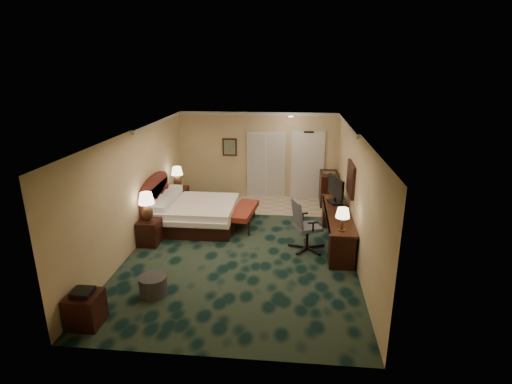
# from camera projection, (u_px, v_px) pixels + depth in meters

# --- Properties ---
(floor) EXTENTS (5.00, 7.50, 0.00)m
(floor) POSITION_uv_depth(u_px,v_px,m) (244.00, 246.00, 9.43)
(floor) COLOR black
(floor) RESTS_ON ground
(ceiling) EXTENTS (5.00, 7.50, 0.00)m
(ceiling) POSITION_uv_depth(u_px,v_px,m) (242.00, 132.00, 8.60)
(ceiling) COLOR silver
(ceiling) RESTS_ON wall_back
(wall_back) EXTENTS (5.00, 0.00, 2.70)m
(wall_back) POSITION_uv_depth(u_px,v_px,m) (258.00, 155.00, 12.56)
(wall_back) COLOR tan
(wall_back) RESTS_ON ground
(wall_front) EXTENTS (5.00, 0.00, 2.70)m
(wall_front) POSITION_uv_depth(u_px,v_px,m) (208.00, 276.00, 5.47)
(wall_front) COLOR tan
(wall_front) RESTS_ON ground
(wall_left) EXTENTS (0.00, 7.50, 2.70)m
(wall_left) POSITION_uv_depth(u_px,v_px,m) (136.00, 189.00, 9.25)
(wall_left) COLOR tan
(wall_left) RESTS_ON ground
(wall_right) EXTENTS (0.00, 7.50, 2.70)m
(wall_right) POSITION_uv_depth(u_px,v_px,m) (355.00, 195.00, 8.78)
(wall_right) COLOR tan
(wall_right) RESTS_ON ground
(crown_molding) EXTENTS (5.00, 7.50, 0.10)m
(crown_molding) POSITION_uv_depth(u_px,v_px,m) (242.00, 135.00, 8.61)
(crown_molding) COLOR silver
(crown_molding) RESTS_ON wall_back
(tile_patch) EXTENTS (3.20, 1.70, 0.01)m
(tile_patch) POSITION_uv_depth(u_px,v_px,m) (285.00, 205.00, 12.09)
(tile_patch) COLOR tan
(tile_patch) RESTS_ON ground
(headboard) EXTENTS (0.12, 2.00, 1.40)m
(headboard) POSITION_uv_depth(u_px,v_px,m) (155.00, 201.00, 10.39)
(headboard) COLOR #43150E
(headboard) RESTS_ON ground
(entry_door) EXTENTS (1.02, 0.06, 2.18)m
(entry_door) POSITION_uv_depth(u_px,v_px,m) (307.00, 166.00, 12.48)
(entry_door) COLOR silver
(entry_door) RESTS_ON ground
(closet_doors) EXTENTS (1.20, 0.06, 2.10)m
(closet_doors) POSITION_uv_depth(u_px,v_px,m) (266.00, 165.00, 12.60)
(closet_doors) COLOR #B3B3B3
(closet_doors) RESTS_ON ground
(wall_art) EXTENTS (0.45, 0.06, 0.55)m
(wall_art) POSITION_uv_depth(u_px,v_px,m) (230.00, 147.00, 12.53)
(wall_art) COLOR #456553
(wall_art) RESTS_ON wall_back
(wall_mirror) EXTENTS (0.05, 0.95, 0.75)m
(wall_mirror) POSITION_uv_depth(u_px,v_px,m) (351.00, 179.00, 9.29)
(wall_mirror) COLOR white
(wall_mirror) RESTS_ON wall_right
(bed) EXTENTS (2.02, 1.88, 0.64)m
(bed) POSITION_uv_depth(u_px,v_px,m) (197.00, 214.00, 10.52)
(bed) COLOR white
(bed) RESTS_ON ground
(nightstand_near) EXTENTS (0.47, 0.54, 0.59)m
(nightstand_near) POSITION_uv_depth(u_px,v_px,m) (149.00, 232.00, 9.47)
(nightstand_near) COLOR black
(nightstand_near) RESTS_ON ground
(nightstand_far) EXTENTS (0.53, 0.60, 0.66)m
(nightstand_far) POSITION_uv_depth(u_px,v_px,m) (178.00, 199.00, 11.69)
(nightstand_far) COLOR black
(nightstand_far) RESTS_ON ground
(lamp_near) EXTENTS (0.45, 0.45, 0.70)m
(lamp_near) POSITION_uv_depth(u_px,v_px,m) (147.00, 207.00, 9.23)
(lamp_near) COLOR #311B14
(lamp_near) RESTS_ON nightstand_near
(lamp_far) EXTENTS (0.36, 0.36, 0.63)m
(lamp_far) POSITION_uv_depth(u_px,v_px,m) (177.00, 177.00, 11.53)
(lamp_far) COLOR #311B14
(lamp_far) RESTS_ON nightstand_far
(bed_bench) EXTENTS (0.68, 1.51, 0.49)m
(bed_bench) POSITION_uv_depth(u_px,v_px,m) (244.00, 217.00, 10.55)
(bed_bench) COLOR maroon
(bed_bench) RESTS_ON ground
(ottoman) EXTENTS (0.68, 0.68, 0.37)m
(ottoman) POSITION_uv_depth(u_px,v_px,m) (153.00, 286.00, 7.42)
(ottoman) COLOR #2E2E30
(ottoman) RESTS_ON ground
(side_table) EXTENTS (0.52, 0.52, 0.56)m
(side_table) POSITION_uv_depth(u_px,v_px,m) (85.00, 309.00, 6.54)
(side_table) COLOR black
(side_table) RESTS_ON ground
(desk) EXTENTS (0.59, 2.73, 0.79)m
(desk) POSITION_uv_depth(u_px,v_px,m) (337.00, 228.00, 9.47)
(desk) COLOR black
(desk) RESTS_ON ground
(tv) EXTENTS (0.32, 0.85, 0.67)m
(tv) POSITION_uv_depth(u_px,v_px,m) (336.00, 190.00, 9.87)
(tv) COLOR black
(tv) RESTS_ON desk
(desk_lamp) EXTENTS (0.36, 0.36, 0.51)m
(desk_lamp) POSITION_uv_depth(u_px,v_px,m) (342.00, 219.00, 8.25)
(desk_lamp) COLOR #311B14
(desk_lamp) RESTS_ON desk
(desk_chair) EXTENTS (0.91, 0.88, 1.22)m
(desk_chair) POSITION_uv_depth(u_px,v_px,m) (308.00, 225.00, 9.10)
(desk_chair) COLOR #515259
(desk_chair) RESTS_ON ground
(minibar) EXTENTS (0.51, 0.92, 0.97)m
(minibar) POSITION_uv_depth(u_px,v_px,m) (328.00, 189.00, 12.11)
(minibar) COLOR black
(minibar) RESTS_ON ground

